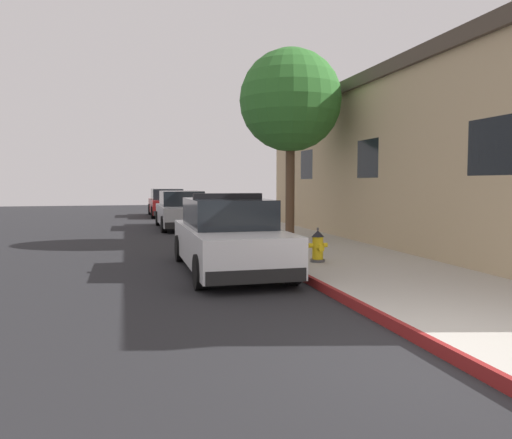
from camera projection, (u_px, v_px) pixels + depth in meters
ground_plane at (91, 255)px, 14.07m from camera, size 32.64×60.00×0.20m
sidewalk_pavement at (297, 243)px, 15.55m from camera, size 3.37×60.00×0.16m
curb_painted_edge at (242, 244)px, 15.12m from camera, size 0.08×60.00×0.16m
storefront_building at (472, 162)px, 15.44m from camera, size 7.19×18.33×5.08m
police_cruiser at (228, 237)px, 10.94m from camera, size 1.94×4.84×1.68m
parked_car_silver_ahead at (182, 211)px, 21.34m from camera, size 1.94×4.84×1.56m
parked_car_dark_far at (167, 203)px, 28.94m from camera, size 1.94×4.84×1.56m
fire_hydrant at (318, 246)px, 11.26m from camera, size 0.44×0.40×0.76m
street_tree at (290, 101)px, 15.54m from camera, size 3.11×3.11×5.82m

